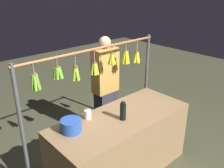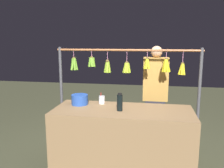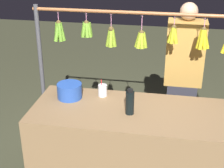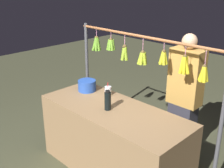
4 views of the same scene
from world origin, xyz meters
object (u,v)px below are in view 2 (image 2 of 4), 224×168
water_bottle (120,102)px  vendor_person (155,98)px  drink_cup (102,100)px  blue_bucket (80,100)px

water_bottle → vendor_person: (-0.45, -0.84, -0.13)m
drink_cup → vendor_person: bearing=-143.8°
drink_cup → vendor_person: size_ratio=0.10×
water_bottle → vendor_person: vendor_person is taller
water_bottle → vendor_person: size_ratio=0.14×
vendor_person → drink_cup: bearing=36.2°
vendor_person → blue_bucket: bearing=31.6°
drink_cup → water_bottle: bearing=135.4°
blue_bucket → drink_cup: bearing=-162.3°
water_bottle → drink_cup: (0.30, -0.29, -0.05)m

